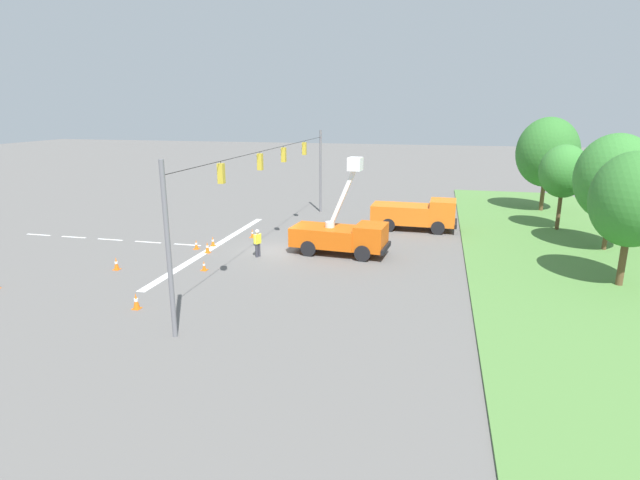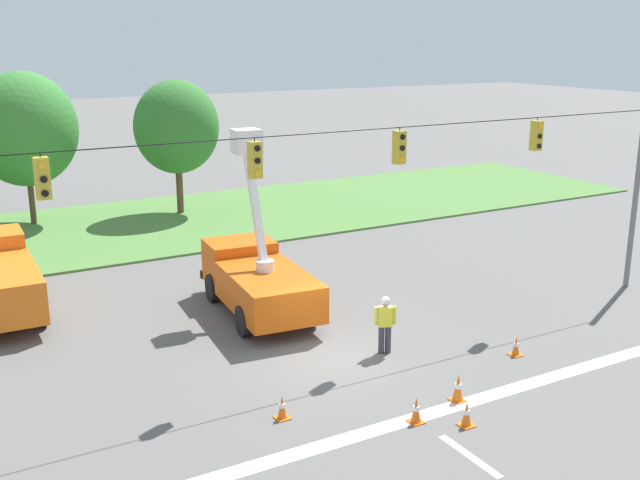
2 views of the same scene
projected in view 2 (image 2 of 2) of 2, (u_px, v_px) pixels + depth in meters
The scene contains 13 objects.
ground_plane at pixel (329, 356), 22.13m from camera, with size 200.00×200.00×0.00m, color #605E5B.
grass_verge at pixel (147, 225), 37.22m from camera, with size 56.00×12.00×0.10m, color #517F3D.
lane_markings at pixel (455, 445), 17.27m from camera, with size 17.60×15.25×0.01m.
signal_gantry at pixel (331, 204), 20.93m from camera, with size 26.20×0.33×7.20m.
tree_centre at pixel (24, 129), 36.11m from camera, with size 5.05×4.74×7.56m.
tree_east at pixel (177, 127), 38.50m from camera, with size 4.41×3.99×7.03m.
utility_truck_bucket_lift at pixel (257, 276), 25.33m from camera, with size 3.01×6.33×6.16m.
road_worker at pixel (385, 321), 22.08m from camera, with size 0.60×0.38×1.77m.
traffic_cone_foreground_right at pixel (282, 408), 18.42m from camera, with size 0.36×0.36×0.61m.
traffic_cone_mid_left at pixel (467, 414), 18.06m from camera, with size 0.36×0.36×0.64m.
traffic_cone_mid_right at pixel (416, 410), 18.22m from camera, with size 0.36×0.36×0.66m.
traffic_cone_lane_edge_a at pixel (516, 347), 22.09m from camera, with size 0.36×0.36×0.58m.
traffic_cone_far_left at pixel (458, 388), 19.30m from camera, with size 0.36×0.36×0.74m.
Camera 2 is at (-10.31, -17.65, 9.13)m, focal length 42.00 mm.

